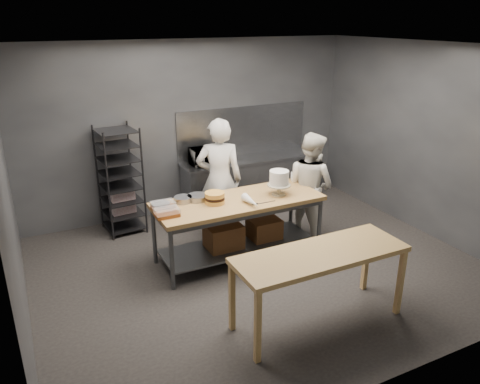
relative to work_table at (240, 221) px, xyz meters
The scene contains 16 objects.
ground 0.71m from the work_table, 74.60° to the right, with size 6.00×6.00×0.00m, color black.
back_wall 2.30m from the work_table, 87.02° to the left, with size 6.00×0.04×3.00m, color #4C4F54.
work_table is the anchor object (origin of this frame).
near_counter 1.81m from the work_table, 86.24° to the right, with size 2.00×0.70×0.90m.
back_counter 2.10m from the work_table, 58.11° to the left, with size 2.60×0.60×0.90m.
splashback_panel 2.48m from the work_table, 61.96° to the left, with size 2.60×0.02×0.90m, color slate.
speed_rack 2.16m from the work_table, 127.32° to the left, with size 0.65×0.70×1.75m.
chef_behind 0.84m from the work_table, 88.90° to the left, with size 0.71×0.46×1.94m, color silver.
chef_right 1.37m from the work_table, ahead, with size 0.83×0.64×1.70m, color white.
microwave 1.86m from the work_table, 82.59° to the left, with size 0.54×0.37×0.30m, color black.
frosted_cake_stand 0.83m from the work_table, ahead, with size 0.34×0.34×0.36m.
layer_cake 0.57m from the work_table, behind, with size 0.27×0.27×0.16m.
cake_pans 0.89m from the work_table, 164.36° to the left, with size 0.82×0.34×0.07m.
piping_bag 0.50m from the work_table, 83.62° to the right, with size 0.12×0.12×0.38m, color silver.
offset_spatula 0.49m from the work_table, 57.78° to the right, with size 0.36×0.02×0.02m.
pastry_clamshells 1.17m from the work_table, behind, with size 0.33×0.45×0.11m.
Camera 1 is at (-2.84, -5.11, 3.34)m, focal length 35.00 mm.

